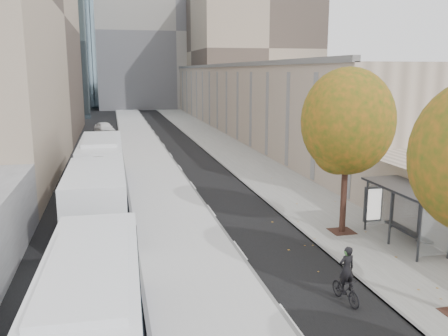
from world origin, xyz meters
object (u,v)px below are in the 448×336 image
object	(u,v)px
bus_far	(100,174)
distant_car	(105,128)
bus_shelter	(411,196)
cyclist	(346,282)

from	to	relation	value
bus_far	distant_car	world-z (taller)	bus_far
bus_shelter	cyclist	size ratio (longest dim) A/B	2.27
bus_far	distant_car	distance (m)	31.20
bus_shelter	cyclist	world-z (taller)	bus_shelter
bus_far	distant_car	xyz separation A→B (m)	(-0.09, 31.19, -0.93)
bus_shelter	distant_car	distance (m)	43.44
bus_shelter	distant_car	world-z (taller)	bus_shelter
cyclist	bus_shelter	bearing A→B (deg)	32.29
distant_car	bus_shelter	bearing A→B (deg)	-87.81
bus_shelter	cyclist	xyz separation A→B (m)	(-5.17, -4.24, -1.47)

